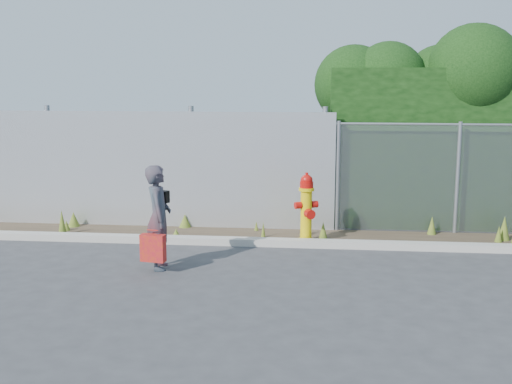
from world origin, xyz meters
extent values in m
plane|color=#373739|center=(0.00, 0.00, 0.00)|extent=(80.00, 80.00, 0.00)
cube|color=#A59F95|center=(0.00, 1.80, 0.06)|extent=(16.00, 0.22, 0.12)
cube|color=#3F3124|center=(0.00, 2.40, 0.01)|extent=(16.00, 1.20, 0.01)
cone|color=#4C621D|center=(-1.77, 1.96, 0.10)|extent=(0.20, 0.20, 0.21)
cone|color=#4C621D|center=(3.95, 2.53, 0.22)|extent=(0.21, 0.21, 0.43)
cone|color=#4C621D|center=(2.76, 2.83, 0.17)|extent=(0.17, 0.17, 0.34)
cone|color=#4C621D|center=(-1.81, 2.93, 0.13)|extent=(0.23, 0.23, 0.25)
cone|color=#4C621D|center=(-0.44, 2.79, 0.09)|extent=(0.08, 0.08, 0.18)
cone|color=#4C621D|center=(3.82, 2.38, 0.15)|extent=(0.13, 0.13, 0.29)
cone|color=#4C621D|center=(-3.95, 2.43, 0.10)|extent=(0.14, 0.14, 0.20)
cone|color=#4C621D|center=(-3.90, 2.12, 0.23)|extent=(0.16, 0.16, 0.46)
cone|color=#4C621D|center=(0.47, 2.51, 0.15)|extent=(0.19, 0.19, 0.30)
cone|color=#4C621D|center=(-0.26, 2.29, 0.14)|extent=(0.08, 0.08, 0.29)
cone|color=#4C621D|center=(-3.94, 2.76, 0.14)|extent=(0.24, 0.24, 0.28)
cone|color=#4C621D|center=(0.80, 2.19, 0.17)|extent=(0.17, 0.17, 0.34)
cube|color=#B4B6BC|center=(-3.25, 3.00, 1.10)|extent=(8.50, 0.08, 2.20)
cylinder|color=gray|center=(-4.50, 3.12, 1.15)|extent=(0.10, 0.10, 2.30)
cylinder|color=gray|center=(-1.70, 3.12, 1.15)|extent=(0.10, 0.10, 2.30)
cylinder|color=gray|center=(0.80, 3.12, 1.15)|extent=(0.10, 0.10, 2.30)
cylinder|color=gray|center=(1.05, 3.00, 1.02)|extent=(0.07, 0.07, 2.05)
cylinder|color=gray|center=(3.20, 3.00, 1.02)|extent=(0.07, 0.07, 2.05)
sphere|color=black|center=(1.36, 4.19, 2.68)|extent=(1.56, 1.56, 1.56)
sphere|color=black|center=(2.00, 3.97, 2.80)|extent=(1.43, 1.43, 1.43)
sphere|color=black|center=(3.05, 4.30, 2.72)|extent=(1.50, 1.50, 1.50)
sphere|color=black|center=(3.57, 3.81, 2.94)|extent=(1.76, 1.76, 1.76)
cylinder|color=yellow|center=(0.50, 2.06, 0.03)|extent=(0.30, 0.30, 0.07)
cylinder|color=yellow|center=(0.50, 2.06, 0.46)|extent=(0.20, 0.20, 0.92)
cylinder|color=yellow|center=(0.50, 2.06, 0.94)|extent=(0.26, 0.26, 0.05)
cylinder|color=#B20F0A|center=(0.50, 2.06, 1.02)|extent=(0.23, 0.23, 0.11)
sphere|color=#B20F0A|center=(0.50, 2.06, 1.10)|extent=(0.21, 0.21, 0.21)
cylinder|color=#B20F0A|center=(0.50, 2.06, 1.21)|extent=(0.05, 0.05, 0.05)
cylinder|color=#B20F0A|center=(0.35, 2.06, 0.67)|extent=(0.11, 0.12, 0.12)
cylinder|color=#B20F0A|center=(0.65, 2.06, 0.67)|extent=(0.11, 0.12, 0.12)
cylinder|color=#B20F0A|center=(0.50, 1.90, 0.54)|extent=(0.16, 0.13, 0.16)
imported|color=#0F5460|center=(-1.65, 0.35, 0.78)|extent=(0.49, 0.64, 1.56)
cube|color=#AD092B|center=(-1.67, 0.08, 0.38)|extent=(0.36, 0.13, 0.40)
cylinder|color=#AD092B|center=(-1.67, 0.08, 0.65)|extent=(0.17, 0.02, 0.02)
cube|color=black|center=(-1.64, 0.52, 1.07)|extent=(0.24, 0.10, 0.18)
camera|label=1|loc=(0.74, -8.75, 2.85)|focal=45.00mm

